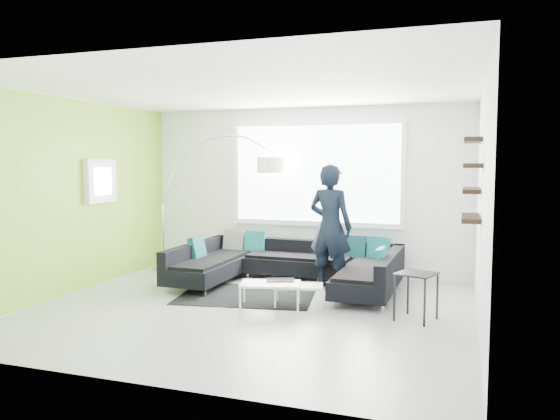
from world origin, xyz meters
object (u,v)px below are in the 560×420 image
(side_table, at_px, (416,297))
(person, at_px, (330,227))
(laptop, at_px, (280,281))
(sectional_sofa, at_px, (287,267))
(coffee_table, at_px, (285,294))
(arc_lamp, at_px, (162,204))

(side_table, xyz_separation_m, person, (-1.37, 1.30, 0.64))
(laptop, bearing_deg, person, 52.15)
(sectional_sofa, height_order, side_table, sectional_sofa)
(sectional_sofa, relative_size, person, 1.77)
(coffee_table, distance_m, laptop, 0.19)
(arc_lamp, distance_m, person, 3.04)
(laptop, bearing_deg, coffee_table, -7.77)
(coffee_table, relative_size, person, 0.54)
(sectional_sofa, relative_size, side_table, 5.70)
(arc_lamp, distance_m, side_table, 4.75)
(coffee_table, height_order, person, person)
(sectional_sofa, xyz_separation_m, coffee_table, (0.31, -1.06, -0.15))
(side_table, bearing_deg, person, 136.35)
(coffee_table, bearing_deg, sectional_sofa, 91.86)
(sectional_sofa, height_order, coffee_table, sectional_sofa)
(arc_lamp, height_order, person, arc_lamp)
(sectional_sofa, distance_m, side_table, 2.30)
(coffee_table, relative_size, laptop, 2.33)
(side_table, relative_size, laptop, 1.34)
(sectional_sofa, relative_size, coffee_table, 3.28)
(coffee_table, relative_size, arc_lamp, 0.43)
(side_table, height_order, person, person)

